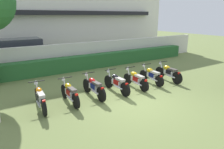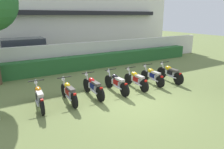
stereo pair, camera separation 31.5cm
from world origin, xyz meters
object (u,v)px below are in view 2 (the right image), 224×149
at_px(motorcycle_in_row_4, 136,79).
at_px(motorcycle_in_row_0, 39,97).
at_px(motorcycle_in_row_2, 93,86).
at_px(motorcycle_in_row_3, 116,83).
at_px(motorcycle_in_row_1, 69,92).
at_px(motorcycle_in_row_6, 170,73).
at_px(motorcycle_in_row_5, 152,76).
at_px(parked_car, 26,52).

bearing_deg(motorcycle_in_row_4, motorcycle_in_row_0, 89.24).
relative_size(motorcycle_in_row_2, motorcycle_in_row_3, 0.98).
xyz_separation_m(motorcycle_in_row_1, motorcycle_in_row_2, (1.10, 0.06, 0.01)).
xyz_separation_m(motorcycle_in_row_4, motorcycle_in_row_6, (2.16, -0.07, 0.02)).
distance_m(motorcycle_in_row_4, motorcycle_in_row_5, 1.10).
xyz_separation_m(motorcycle_in_row_2, motorcycle_in_row_4, (2.22, -0.07, -0.02)).
distance_m(parked_car, motorcycle_in_row_5, 8.93).
distance_m(motorcycle_in_row_2, motorcycle_in_row_6, 4.39).
bearing_deg(parked_car, motorcycle_in_row_1, -86.97).
relative_size(motorcycle_in_row_0, motorcycle_in_row_1, 1.04).
relative_size(motorcycle_in_row_2, motorcycle_in_row_4, 1.04).
xyz_separation_m(motorcycle_in_row_3, motorcycle_in_row_4, (1.09, -0.02, -0.02)).
relative_size(motorcycle_in_row_2, motorcycle_in_row_6, 1.01).
relative_size(parked_car, motorcycle_in_row_6, 2.38).
relative_size(motorcycle_in_row_2, motorcycle_in_row_5, 1.06).
xyz_separation_m(parked_car, motorcycle_in_row_1, (0.39, -7.59, -0.49)).
height_order(motorcycle_in_row_0, motorcycle_in_row_6, motorcycle_in_row_6).
bearing_deg(motorcycle_in_row_1, motorcycle_in_row_2, -86.97).
bearing_deg(motorcycle_in_row_6, motorcycle_in_row_1, 91.77).
height_order(motorcycle_in_row_0, motorcycle_in_row_5, motorcycle_in_row_0).
bearing_deg(motorcycle_in_row_1, motorcycle_in_row_0, 85.96).
xyz_separation_m(motorcycle_in_row_3, motorcycle_in_row_5, (2.19, 0.07, -0.02)).
bearing_deg(motorcycle_in_row_4, motorcycle_in_row_5, -85.04).
relative_size(motorcycle_in_row_0, motorcycle_in_row_5, 1.05).
distance_m(motorcycle_in_row_3, motorcycle_in_row_5, 2.19).
height_order(motorcycle_in_row_0, motorcycle_in_row_4, motorcycle_in_row_0).
height_order(motorcycle_in_row_5, motorcycle_in_row_6, motorcycle_in_row_6).
height_order(motorcycle_in_row_1, motorcycle_in_row_4, motorcycle_in_row_1).
distance_m(motorcycle_in_row_2, motorcycle_in_row_3, 1.14).
distance_m(parked_car, motorcycle_in_row_3, 8.02).
bearing_deg(motorcycle_in_row_1, motorcycle_in_row_5, -89.12).
relative_size(motorcycle_in_row_0, motorcycle_in_row_6, 1.00).
bearing_deg(motorcycle_in_row_6, motorcycle_in_row_3, 90.90).
bearing_deg(motorcycle_in_row_6, motorcycle_in_row_2, 90.75).
relative_size(motorcycle_in_row_0, motorcycle_in_row_3, 0.97).
xyz_separation_m(motorcycle_in_row_1, motorcycle_in_row_6, (5.48, -0.08, 0.01)).
bearing_deg(motorcycle_in_row_3, motorcycle_in_row_6, -92.79).
relative_size(motorcycle_in_row_0, motorcycle_in_row_4, 1.03).
bearing_deg(motorcycle_in_row_6, motorcycle_in_row_4, 90.70).
height_order(motorcycle_in_row_1, motorcycle_in_row_3, motorcycle_in_row_3).
xyz_separation_m(motorcycle_in_row_0, motorcycle_in_row_1, (1.12, -0.07, -0.00)).
height_order(motorcycle_in_row_4, motorcycle_in_row_6, motorcycle_in_row_6).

